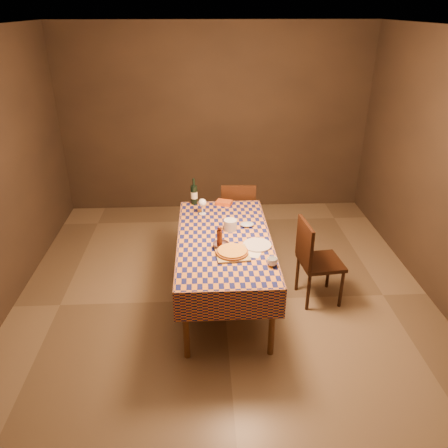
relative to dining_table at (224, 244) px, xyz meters
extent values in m
plane|color=brown|center=(0.00, 0.00, -0.69)|extent=(5.00, 5.00, 0.00)
plane|color=white|center=(0.00, 0.00, 2.01)|extent=(5.00, 5.00, 0.00)
cube|color=#34271D|center=(0.00, 2.50, 0.66)|extent=(4.50, 0.10, 2.70)
cube|color=#34271D|center=(0.00, -2.50, 0.66)|extent=(4.50, 0.10, 2.70)
cylinder|color=brown|center=(-0.38, -0.83, -0.32)|extent=(0.06, 0.06, 0.75)
cylinder|color=brown|center=(0.38, -0.83, -0.32)|extent=(0.06, 0.06, 0.75)
cylinder|color=brown|center=(-0.38, 0.83, -0.32)|extent=(0.06, 0.06, 0.75)
cylinder|color=brown|center=(0.38, 0.83, -0.32)|extent=(0.06, 0.06, 0.75)
cube|color=brown|center=(0.00, 0.00, 0.05)|extent=(0.90, 1.80, 0.03)
cube|color=brown|center=(0.00, 0.00, 0.07)|extent=(0.92, 1.82, 0.02)
cube|color=brown|center=(0.00, -0.92, -0.07)|extent=(0.94, 0.01, 0.30)
cube|color=brown|center=(0.00, 0.92, -0.07)|extent=(0.94, 0.01, 0.30)
cube|color=brown|center=(-0.47, 0.00, -0.07)|extent=(0.01, 1.84, 0.30)
cube|color=brown|center=(0.47, 0.00, -0.07)|extent=(0.01, 1.84, 0.30)
cube|color=tan|center=(0.06, -0.34, 0.09)|extent=(0.33, 0.33, 0.02)
cylinder|color=brown|center=(0.06, -0.34, 0.10)|extent=(0.34, 0.34, 0.02)
cylinder|color=orange|center=(0.06, -0.34, 0.12)|extent=(0.30, 0.30, 0.01)
cylinder|color=#461A10|center=(-0.05, -0.20, 0.17)|extent=(0.06, 0.06, 0.19)
sphere|color=#461A10|center=(-0.05, -0.20, 0.28)|extent=(0.04, 0.04, 0.04)
imported|color=#5F4850|center=(-0.04, -0.20, 0.10)|extent=(0.19, 0.19, 0.05)
cylinder|color=white|center=(-0.21, 0.57, 0.08)|extent=(0.08, 0.08, 0.01)
cylinder|color=white|center=(-0.21, 0.57, 0.12)|extent=(0.01, 0.01, 0.09)
sphere|color=white|center=(-0.21, 0.57, 0.21)|extent=(0.09, 0.09, 0.09)
ellipsoid|color=#450811|center=(-0.21, 0.57, 0.20)|extent=(0.06, 0.06, 0.04)
cylinder|color=black|center=(-0.31, 0.86, 0.19)|extent=(0.09, 0.09, 0.22)
cylinder|color=black|center=(-0.31, 0.86, 0.35)|extent=(0.03, 0.03, 0.09)
cylinder|color=beige|center=(-0.31, 0.86, 0.19)|extent=(0.09, 0.09, 0.08)
cylinder|color=silver|center=(0.07, 0.17, 0.13)|extent=(0.15, 0.15, 0.11)
cube|color=#BD4B18|center=(0.04, 0.82, 0.10)|extent=(0.21, 0.18, 0.04)
cylinder|color=silver|center=(0.31, -0.18, 0.08)|extent=(0.29, 0.29, 0.02)
imported|color=white|center=(0.40, -0.54, 0.11)|extent=(0.11, 0.11, 0.08)
cube|color=silver|center=(0.22, -0.30, 0.08)|extent=(0.28, 0.25, 0.00)
ellipsoid|color=#9CB0C8|center=(0.26, 0.24, 0.10)|extent=(0.16, 0.13, 0.04)
cube|color=black|center=(0.23, 1.20, -0.24)|extent=(0.44, 0.44, 0.04)
cube|color=black|center=(0.22, 1.00, 0.01)|extent=(0.42, 0.05, 0.46)
cylinder|color=black|center=(0.42, 1.37, -0.48)|extent=(0.04, 0.04, 0.43)
cylinder|color=black|center=(0.06, 1.39, -0.48)|extent=(0.04, 0.04, 0.43)
cylinder|color=black|center=(0.41, 1.01, -0.48)|extent=(0.04, 0.04, 0.43)
cylinder|color=black|center=(0.05, 1.03, -0.48)|extent=(0.04, 0.04, 0.43)
cube|color=black|center=(1.02, -0.01, -0.24)|extent=(0.46, 0.46, 0.04)
cube|color=black|center=(0.82, -0.03, 0.01)|extent=(0.08, 0.42, 0.46)
cylinder|color=black|center=(1.22, -0.16, -0.48)|extent=(0.04, 0.04, 0.43)
cylinder|color=black|center=(1.18, 0.19, -0.48)|extent=(0.04, 0.04, 0.43)
cylinder|color=black|center=(0.86, -0.20, -0.48)|extent=(0.04, 0.04, 0.43)
cylinder|color=black|center=(0.82, 0.15, -0.48)|extent=(0.04, 0.04, 0.43)
camera|label=1|loc=(-0.20, -3.86, 2.17)|focal=35.00mm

